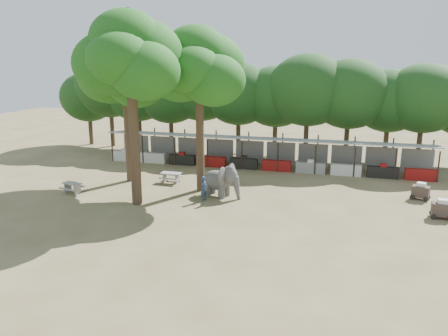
% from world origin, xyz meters
% --- Properties ---
extents(ground, '(100.00, 100.00, 0.00)m').
position_xyz_m(ground, '(0.00, 0.00, 0.00)').
color(ground, brown).
rests_on(ground, ground).
extents(vendor_stalls, '(28.00, 2.99, 2.80)m').
position_xyz_m(vendor_stalls, '(-0.00, 13.84, 1.18)').
color(vendor_stalls, gray).
rests_on(vendor_stalls, ground).
extents(yard_tree_left, '(7.10, 6.90, 11.02)m').
position_xyz_m(yard_tree_left, '(-9.13, 7.19, 8.20)').
color(yard_tree_left, '#332316').
rests_on(yard_tree_left, ground).
extents(yard_tree_center, '(7.10, 6.90, 12.04)m').
position_xyz_m(yard_tree_center, '(-6.13, 2.19, 9.21)').
color(yard_tree_center, '#332316').
rests_on(yard_tree_center, ground).
extents(yard_tree_back, '(7.10, 6.90, 11.36)m').
position_xyz_m(yard_tree_back, '(-3.13, 6.19, 8.54)').
color(yard_tree_back, '#332316').
rests_on(yard_tree_back, ground).
extents(backdrop_trees, '(46.46, 5.95, 8.33)m').
position_xyz_m(backdrop_trees, '(0.00, 19.00, 5.51)').
color(backdrop_trees, '#332316').
rests_on(backdrop_trees, ground).
extents(elephant, '(3.03, 2.22, 2.25)m').
position_xyz_m(elephant, '(-1.20, 4.99, 1.12)').
color(elephant, '#444141').
rests_on(elephant, ground).
extents(handler, '(0.51, 0.67, 1.68)m').
position_xyz_m(handler, '(-2.03, 3.77, 0.84)').
color(handler, '#26384C').
rests_on(handler, ground).
extents(picnic_table_near, '(1.71, 1.61, 0.71)m').
position_xyz_m(picnic_table_near, '(-11.45, 3.01, 0.47)').
color(picnic_table_near, gray).
rests_on(picnic_table_near, ground).
extents(picnic_table_far, '(1.56, 1.41, 0.77)m').
position_xyz_m(picnic_table_far, '(-5.77, 7.27, 0.50)').
color(picnic_table_far, gray).
rests_on(picnic_table_far, ground).
extents(cart_front, '(1.24, 0.85, 1.17)m').
position_xyz_m(cart_front, '(12.43, 4.29, 0.58)').
color(cart_front, '#332722').
rests_on(cart_front, ground).
extents(cart_back, '(1.37, 1.13, 1.15)m').
position_xyz_m(cart_back, '(11.81, 7.84, 0.57)').
color(cart_back, '#332722').
rests_on(cart_back, ground).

